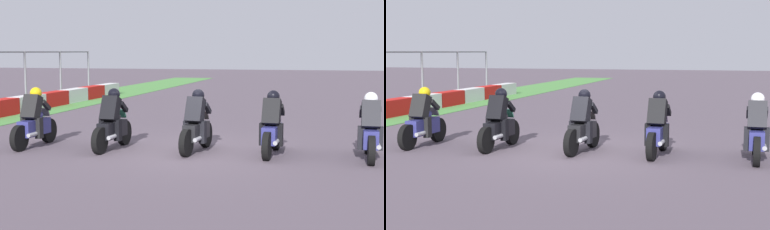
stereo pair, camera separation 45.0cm
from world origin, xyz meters
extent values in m
plane|color=#554954|center=(0.00, 0.00, 0.00)|extent=(120.00, 120.00, 0.00)
cube|color=red|center=(5.13, 8.70, 0.32)|extent=(2.01, 0.60, 0.64)
cube|color=silver|center=(7.18, 8.70, 0.32)|extent=(2.01, 0.60, 0.64)
cube|color=red|center=(9.24, 8.70, 0.32)|extent=(2.01, 0.60, 0.64)
cube|color=silver|center=(11.29, 8.70, 0.32)|extent=(2.01, 0.60, 0.64)
cube|color=red|center=(13.34, 8.70, 0.32)|extent=(2.01, 0.60, 0.64)
cube|color=silver|center=(15.39, 8.70, 0.32)|extent=(2.01, 0.60, 0.64)
cylinder|color=slate|center=(10.35, 10.64, 1.22)|extent=(0.10, 0.10, 2.43)
cylinder|color=slate|center=(13.79, 10.64, 1.22)|extent=(0.10, 0.10, 2.43)
cylinder|color=slate|center=(17.24, 10.64, 1.22)|extent=(0.10, 0.10, 2.43)
cylinder|color=black|center=(0.85, -4.08, 0.32)|extent=(0.64, 0.15, 0.64)
cylinder|color=black|center=(-0.55, -4.07, 0.32)|extent=(0.64, 0.15, 0.64)
cube|color=navy|center=(0.15, -4.07, 0.50)|extent=(1.10, 0.33, 0.40)
ellipsoid|color=navy|center=(0.25, -4.08, 0.80)|extent=(0.48, 0.31, 0.24)
cube|color=red|center=(-0.36, -4.07, 0.52)|extent=(0.06, 0.16, 0.08)
cylinder|color=#A5A5AD|center=(-0.20, -4.23, 0.37)|extent=(0.42, 0.10, 0.10)
cube|color=black|center=(0.05, -4.07, 1.02)|extent=(0.49, 0.41, 0.66)
sphere|color=silver|center=(0.27, -4.08, 1.36)|extent=(0.30, 0.30, 0.30)
cube|color=slate|center=(0.65, -4.08, 0.84)|extent=(0.16, 0.26, 0.23)
cube|color=black|center=(0.03, -3.87, 0.50)|extent=(0.18, 0.14, 0.52)
cube|color=black|center=(0.03, -4.27, 0.50)|extent=(0.18, 0.14, 0.52)
cube|color=black|center=(0.43, -3.90, 1.04)|extent=(0.39, 0.10, 0.31)
cube|color=black|center=(0.43, -4.26, 1.04)|extent=(0.39, 0.10, 0.31)
cylinder|color=black|center=(0.84, -1.93, 0.32)|extent=(0.65, 0.17, 0.64)
cylinder|color=black|center=(-0.56, -1.85, 0.32)|extent=(0.65, 0.17, 0.64)
cube|color=navy|center=(0.14, -1.89, 0.50)|extent=(1.12, 0.38, 0.40)
ellipsoid|color=navy|center=(0.24, -1.89, 0.80)|extent=(0.50, 0.32, 0.24)
cube|color=red|center=(-0.37, -1.86, 0.52)|extent=(0.07, 0.16, 0.08)
cylinder|color=#A5A5AD|center=(-0.22, -2.03, 0.37)|extent=(0.42, 0.12, 0.10)
cube|color=black|center=(0.04, -1.88, 1.02)|extent=(0.50, 0.42, 0.66)
sphere|color=black|center=(0.26, -1.90, 1.36)|extent=(0.32, 0.32, 0.30)
cube|color=slate|center=(0.64, -1.92, 0.84)|extent=(0.17, 0.27, 0.23)
cube|color=black|center=(0.03, -1.68, 0.50)|extent=(0.19, 0.15, 0.52)
cube|color=black|center=(0.01, -2.08, 0.50)|extent=(0.19, 0.15, 0.52)
cube|color=black|center=(0.43, -1.72, 1.04)|extent=(0.39, 0.12, 0.31)
cube|color=black|center=(0.41, -2.08, 1.04)|extent=(0.39, 0.12, 0.31)
cylinder|color=black|center=(0.80, -0.16, 0.32)|extent=(0.65, 0.21, 0.64)
cylinder|color=black|center=(-0.59, -0.01, 0.32)|extent=(0.65, 0.21, 0.64)
cube|color=black|center=(0.11, -0.08, 0.50)|extent=(1.13, 0.43, 0.40)
ellipsoid|color=black|center=(0.21, -0.09, 0.80)|extent=(0.51, 0.35, 0.24)
cube|color=red|center=(-0.40, -0.03, 0.52)|extent=(0.08, 0.17, 0.08)
cylinder|color=#A5A5AD|center=(-0.26, -0.20, 0.37)|extent=(0.43, 0.14, 0.10)
cube|color=black|center=(0.01, -0.07, 1.02)|extent=(0.52, 0.45, 0.66)
sphere|color=black|center=(0.23, -0.09, 1.36)|extent=(0.33, 0.33, 0.30)
cube|color=#5B5555|center=(0.61, -0.13, 0.84)|extent=(0.18, 0.27, 0.23)
cube|color=black|center=(0.01, 0.13, 0.50)|extent=(0.19, 0.16, 0.52)
cube|color=black|center=(-0.03, -0.27, 0.50)|extent=(0.19, 0.16, 0.52)
cube|color=black|center=(0.41, 0.07, 1.04)|extent=(0.39, 0.14, 0.31)
cube|color=black|center=(0.37, -0.29, 1.04)|extent=(0.39, 0.14, 0.31)
cylinder|color=black|center=(0.61, 1.97, 0.32)|extent=(0.65, 0.17, 0.64)
cylinder|color=black|center=(-0.78, 2.04, 0.32)|extent=(0.65, 0.17, 0.64)
cube|color=black|center=(-0.09, 2.01, 0.50)|extent=(1.11, 0.38, 0.40)
ellipsoid|color=black|center=(0.01, 2.00, 0.80)|extent=(0.49, 0.32, 0.24)
cube|color=red|center=(-0.59, 2.03, 0.52)|extent=(0.07, 0.16, 0.08)
cylinder|color=#A5A5AD|center=(-0.44, 1.87, 0.37)|extent=(0.42, 0.12, 0.10)
cube|color=black|center=(-0.19, 2.01, 1.02)|extent=(0.50, 0.42, 0.66)
sphere|color=black|center=(0.03, 2.00, 1.36)|extent=(0.31, 0.31, 0.30)
cube|color=#3C936F|center=(0.41, 1.98, 0.84)|extent=(0.17, 0.27, 0.23)
cube|color=black|center=(-0.19, 2.21, 0.50)|extent=(0.19, 0.15, 0.52)
cube|color=black|center=(-0.22, 1.81, 0.50)|extent=(0.19, 0.15, 0.52)
cube|color=black|center=(0.20, 2.17, 1.04)|extent=(0.39, 0.12, 0.31)
cube|color=black|center=(0.19, 1.81, 1.04)|extent=(0.39, 0.12, 0.31)
cylinder|color=black|center=(0.49, 4.07, 0.32)|extent=(0.64, 0.15, 0.64)
cylinder|color=black|center=(-0.91, 4.09, 0.32)|extent=(0.64, 0.15, 0.64)
cube|color=navy|center=(-0.21, 4.08, 0.50)|extent=(1.10, 0.33, 0.40)
ellipsoid|color=navy|center=(-0.11, 4.08, 0.80)|extent=(0.48, 0.31, 0.24)
cube|color=red|center=(-0.72, 4.08, 0.52)|extent=(0.06, 0.16, 0.08)
cylinder|color=#A5A5AD|center=(-0.56, 3.92, 0.37)|extent=(0.42, 0.11, 0.10)
cube|color=black|center=(-0.31, 4.08, 1.02)|extent=(0.49, 0.41, 0.66)
sphere|color=gold|center=(-0.09, 4.08, 1.36)|extent=(0.30, 0.30, 0.30)
cube|color=slate|center=(0.29, 4.07, 0.84)|extent=(0.16, 0.26, 0.23)
cube|color=black|center=(-0.33, 4.28, 0.50)|extent=(0.18, 0.14, 0.52)
cube|color=black|center=(-0.33, 3.88, 0.50)|extent=(0.18, 0.14, 0.52)
cube|color=black|center=(0.07, 4.25, 1.04)|extent=(0.39, 0.10, 0.31)
cube|color=black|center=(0.07, 3.89, 1.04)|extent=(0.39, 0.10, 0.31)
camera|label=1|loc=(-12.64, -3.20, 2.41)|focal=51.52mm
camera|label=2|loc=(-12.52, -3.63, 2.41)|focal=51.52mm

